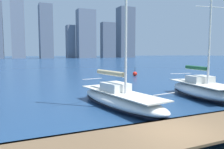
% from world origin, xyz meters
% --- Properties ---
extents(ground_plane, '(600.00, 600.00, 0.00)m').
position_xyz_m(ground_plane, '(0.00, 0.00, 0.00)').
color(ground_plane, navy).
extents(dock_pier, '(28.00, 2.80, 0.60)m').
position_xyz_m(dock_pier, '(-0.00, -0.10, 0.54)').
color(dock_pier, brown).
rests_on(dock_pier, ground).
extents(city_skyline, '(177.18, 22.90, 53.47)m').
position_xyz_m(city_skyline, '(-0.87, -160.65, 20.07)').
color(city_skyline, slate).
rests_on(city_skyline, ground).
extents(sailboat_forest, '(4.08, 7.61, 10.95)m').
position_xyz_m(sailboat_forest, '(-8.27, -6.55, 0.67)').
color(sailboat_forest, silver).
rests_on(sailboat_forest, ground).
extents(sailboat_tan, '(3.60, 8.87, 12.98)m').
position_xyz_m(sailboat_tan, '(-0.71, -6.36, 0.65)').
color(sailboat_tan, white).
rests_on(sailboat_tan, ground).
extents(channel_buoy, '(0.70, 0.70, 1.40)m').
position_xyz_m(channel_buoy, '(-11.58, -23.31, 0.36)').
color(channel_buoy, red).
rests_on(channel_buoy, ground).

